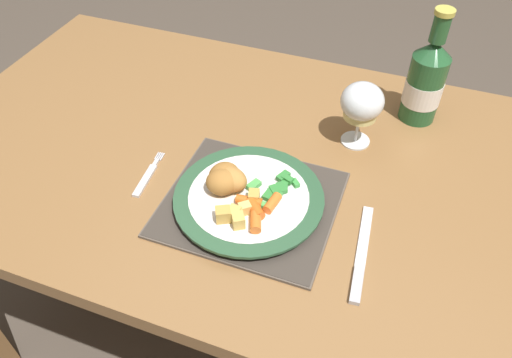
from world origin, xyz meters
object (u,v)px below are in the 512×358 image
object	(u,v)px
table_knife	(361,260)
bottle	(426,81)
dining_table	(274,192)
fork	(147,177)
dinner_plate	(249,199)
wine_glass	(362,104)

from	to	relation	value
table_knife	bottle	world-z (taller)	bottle
dining_table	fork	world-z (taller)	fork
dinner_plate	table_knife	xyz separation A→B (m)	(0.22, -0.05, -0.01)
fork	table_knife	size ratio (longest dim) A/B	0.61
dinner_plate	bottle	world-z (taller)	bottle
dinner_plate	fork	world-z (taller)	dinner_plate
table_knife	bottle	size ratio (longest dim) A/B	0.83
dinner_plate	fork	bearing A→B (deg)	-179.24
table_knife	wine_glass	distance (m)	0.33
table_knife	wine_glass	bearing A→B (deg)	103.95
dinner_plate	wine_glass	xyz separation A→B (m)	(0.15, 0.25, 0.08)
fork	table_knife	world-z (taller)	table_knife
dining_table	wine_glass	xyz separation A→B (m)	(0.14, 0.12, 0.18)
wine_glass	bottle	bearing A→B (deg)	50.37
table_knife	bottle	bearing A→B (deg)	85.57
fork	wine_glass	xyz separation A→B (m)	(0.36, 0.25, 0.09)
dining_table	bottle	bearing A→B (deg)	45.61
table_knife	dinner_plate	bearing A→B (deg)	166.18
dinner_plate	wine_glass	distance (m)	0.30
dinner_plate	wine_glass	bearing A→B (deg)	59.60
dining_table	table_knife	distance (m)	0.30
fork	dinner_plate	bearing A→B (deg)	0.76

